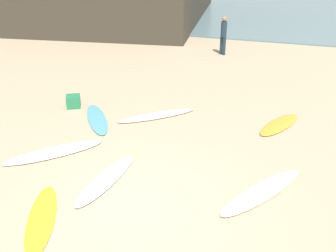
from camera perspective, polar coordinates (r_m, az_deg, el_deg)
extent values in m
plane|color=tan|center=(7.48, -5.18, -12.61)|extent=(120.00, 120.00, 0.00)
cube|color=slate|center=(41.46, 16.66, 18.21)|extent=(120.00, 40.00, 0.08)
ellipsoid|color=yellow|center=(7.56, -19.04, -13.38)|extent=(1.44, 2.08, 0.06)
ellipsoid|color=silver|center=(8.08, 14.45, -9.79)|extent=(1.74, 2.45, 0.09)
ellipsoid|color=gold|center=(11.17, 16.90, 0.23)|extent=(1.31, 2.04, 0.07)
ellipsoid|color=white|center=(9.67, -17.26, -3.89)|extent=(2.09, 2.25, 0.08)
ellipsoid|color=silver|center=(11.29, -1.77, 1.66)|extent=(2.19, 2.08, 0.08)
ellipsoid|color=#55A2D5|center=(11.27, -10.97, 1.09)|extent=(1.82, 2.16, 0.07)
ellipsoid|color=white|center=(8.31, -9.60, -8.17)|extent=(0.66, 2.24, 0.09)
cylinder|color=#1E3342|center=(18.44, 8.73, 12.16)|extent=(0.14, 0.14, 0.86)
cylinder|color=#1E3342|center=(18.57, 8.28, 12.28)|extent=(0.14, 0.14, 0.86)
cylinder|color=#1E3342|center=(18.34, 8.66, 14.62)|extent=(0.39, 0.39, 0.72)
sphere|color=#9E7051|center=(18.26, 8.76, 16.09)|extent=(0.23, 0.23, 0.23)
cube|color=#287F51|center=(12.35, -14.47, 3.73)|extent=(0.62, 0.64, 0.37)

